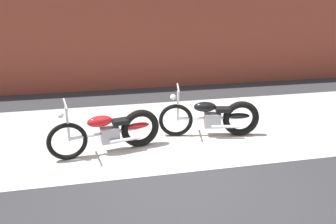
{
  "coord_description": "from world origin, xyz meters",
  "views": [
    {
      "loc": [
        -0.99,
        -4.21,
        2.68
      ],
      "look_at": [
        0.01,
        0.82,
        0.75
      ],
      "focal_mm": 33.36,
      "sensor_mm": 36.0,
      "label": 1
    }
  ],
  "objects": [
    {
      "name": "ground_plane",
      "position": [
        0.0,
        0.0,
        0.0
      ],
      "size": [
        80.0,
        80.0,
        0.0
      ],
      "primitive_type": "plane",
      "color": "#2D2D30"
    },
    {
      "name": "sidewalk_slab",
      "position": [
        0.0,
        1.75,
        0.0
      ],
      "size": [
        36.0,
        3.5,
        0.01
      ],
      "primitive_type": "cube",
      "color": "#B2ADA3",
      "rests_on": "ground"
    },
    {
      "name": "motorcycle_red",
      "position": [
        -0.95,
        0.98,
        0.4
      ],
      "size": [
        1.99,
        0.67,
        1.03
      ],
      "rotation": [
        0.0,
        0.0,
        3.34
      ],
      "color": "black",
      "rests_on": "ground"
    },
    {
      "name": "motorcycle_black",
      "position": [
        1.08,
        1.25,
        0.4
      ],
      "size": [
        1.99,
        0.67,
        1.03
      ],
      "rotation": [
        0.0,
        0.0,
        2.97
      ],
      "color": "black",
      "rests_on": "ground"
    }
  ]
}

